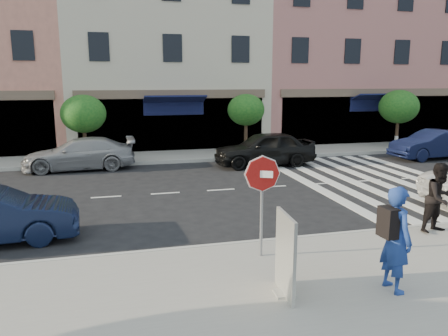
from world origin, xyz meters
TOP-DOWN VIEW (x-y plane):
  - ground at (0.00, 0.00)m, footprint 120.00×120.00m
  - sidewalk_near at (0.00, -3.75)m, footprint 60.00×4.50m
  - sidewalk_far at (0.00, 11.00)m, footprint 60.00×3.00m
  - building_centre at (-0.50, 17.00)m, footprint 11.00×9.00m
  - building_east_mid at (11.50, 17.00)m, footprint 13.00×9.00m
  - street_tree_wb at (-5.00, 10.80)m, footprint 2.10×2.10m
  - street_tree_c at (3.00, 10.80)m, footprint 1.90×1.90m
  - street_tree_ea at (12.00, 10.80)m, footprint 2.20×2.20m
  - stop_sign at (-0.67, -2.38)m, footprint 0.72×0.36m
  - photographer at (1.15, -4.43)m, footprint 0.51×0.73m
  - walker at (4.11, -2.00)m, footprint 0.97×0.82m
  - poster_board at (-0.83, -4.14)m, footprint 0.37×0.97m
  - car_far_left at (-5.17, 9.10)m, footprint 4.81×2.03m
  - car_far_mid at (3.03, 7.96)m, footprint 4.67×1.94m
  - car_far_right at (11.83, 7.60)m, footprint 4.46×1.80m

SIDE VIEW (x-z plane):
  - ground at x=0.00m, z-range 0.00..0.00m
  - sidewalk_near at x=0.00m, z-range 0.00..0.15m
  - sidewalk_far at x=0.00m, z-range 0.00..0.15m
  - car_far_left at x=-5.17m, z-range 0.00..1.39m
  - car_far_right at x=11.83m, z-range 0.00..1.44m
  - car_far_mid at x=3.03m, z-range 0.00..1.58m
  - poster_board at x=-0.83m, z-range 0.12..1.61m
  - walker at x=4.11m, z-range 0.15..1.91m
  - photographer at x=1.15m, z-range 0.15..2.08m
  - stop_sign at x=-0.67m, z-range 0.67..2.88m
  - street_tree_wb at x=-5.00m, z-range 0.78..3.84m
  - street_tree_c at x=3.00m, z-range 0.84..3.87m
  - street_tree_ea at x=12.00m, z-range 0.80..3.99m
  - building_centre at x=-0.50m, z-range 0.00..11.00m
  - building_east_mid at x=11.50m, z-range 0.00..13.00m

